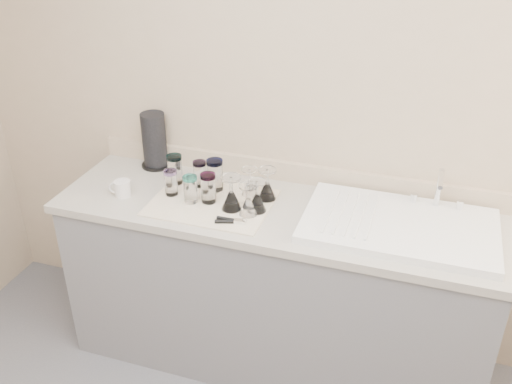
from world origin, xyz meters
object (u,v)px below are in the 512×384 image
(tumbler_purple, at_px, (215,175))
(tumbler_blue, at_px, (191,189))
(goblet_front_right, at_px, (257,201))
(tumbler_teal, at_px, (175,169))
(paper_towel_roll, at_px, (154,141))
(tumbler_cyan, at_px, (200,174))
(goblet_extra, at_px, (248,204))
(goblet_back_left, at_px, (249,186))
(tumbler_magenta, at_px, (171,182))
(can_opener, at_px, (231,221))
(white_mug, at_px, (122,188))
(tumbler_lavender, at_px, (208,188))
(sink_unit, at_px, (400,225))
(goblet_back_right, at_px, (267,189))
(goblet_front_left, at_px, (231,198))

(tumbler_purple, xyz_separation_m, tumbler_blue, (-0.06, -0.15, -0.01))
(goblet_front_right, bearing_deg, tumbler_purple, 153.15)
(tumbler_teal, xyz_separation_m, paper_towel_roll, (-0.18, 0.15, 0.06))
(paper_towel_roll, bearing_deg, goblet_front_right, -23.65)
(tumbler_cyan, height_order, goblet_extra, goblet_extra)
(tumbler_teal, bearing_deg, tumbler_blue, -45.05)
(goblet_back_left, bearing_deg, tumbler_magenta, -161.48)
(goblet_front_right, bearing_deg, tumbler_cyan, 157.39)
(tumbler_teal, height_order, goblet_extra, tumbler_teal)
(tumbler_blue, xyz_separation_m, goblet_back_left, (0.23, 0.15, -0.02))
(tumbler_magenta, bearing_deg, tumbler_teal, 105.94)
(goblet_front_right, height_order, can_opener, goblet_front_right)
(goblet_back_left, bearing_deg, goblet_front_right, -58.87)
(goblet_front_right, bearing_deg, paper_towel_roll, 156.35)
(goblet_front_right, bearing_deg, white_mug, -175.14)
(tumbler_purple, relative_size, tumbler_lavender, 1.09)
(tumbler_blue, relative_size, tumbler_lavender, 0.92)
(sink_unit, bearing_deg, goblet_extra, -171.44)
(goblet_back_right, bearing_deg, goblet_extra, -103.38)
(tumbler_cyan, height_order, tumbler_magenta, tumbler_cyan)
(tumbler_cyan, relative_size, tumbler_magenta, 1.02)
(sink_unit, relative_size, goblet_back_left, 6.17)
(tumbler_purple, height_order, goblet_front_left, goblet_front_left)
(tumbler_lavender, height_order, paper_towel_roll, paper_towel_roll)
(tumbler_magenta, bearing_deg, tumbler_lavender, -2.65)
(goblet_extra, bearing_deg, can_opener, -117.69)
(tumbler_magenta, distance_m, goblet_back_left, 0.37)
(tumbler_purple, distance_m, goblet_back_left, 0.17)
(tumbler_purple, distance_m, tumbler_blue, 0.16)
(goblet_back_right, height_order, paper_towel_roll, paper_towel_roll)
(tumbler_blue, bearing_deg, tumbler_cyan, 97.76)
(tumbler_lavender, xyz_separation_m, goblet_front_left, (0.12, -0.03, -0.02))
(tumbler_lavender, height_order, goblet_front_right, goblet_front_right)
(tumbler_cyan, xyz_separation_m, tumbler_magenta, (-0.09, -0.12, -0.00))
(tumbler_blue, relative_size, goblet_back_right, 0.86)
(tumbler_blue, bearing_deg, can_opener, -25.39)
(tumbler_magenta, relative_size, goblet_extra, 0.86)
(tumbler_purple, distance_m, goblet_back_right, 0.26)
(sink_unit, bearing_deg, tumbler_lavender, -176.74)
(goblet_back_left, relative_size, goblet_back_right, 0.87)
(tumbler_cyan, height_order, goblet_back_right, goblet_back_right)
(tumbler_cyan, distance_m, paper_towel_roll, 0.35)
(goblet_back_right, height_order, white_mug, goblet_back_right)
(goblet_back_left, distance_m, goblet_back_right, 0.09)
(goblet_extra, bearing_deg, goblet_back_left, 106.81)
(tumbler_lavender, bearing_deg, tumbler_teal, 151.65)
(tumbler_lavender, xyz_separation_m, goblet_back_left, (0.16, 0.13, -0.03))
(tumbler_cyan, distance_m, tumbler_lavender, 0.17)
(tumbler_magenta, height_order, goblet_back_right, goblet_back_right)
(tumbler_teal, bearing_deg, tumbler_magenta, -74.06)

